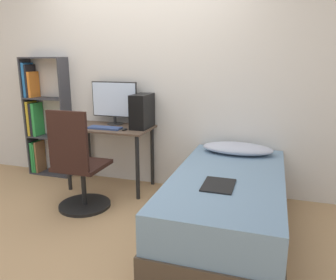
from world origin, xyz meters
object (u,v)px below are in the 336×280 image
object	(u,v)px
bed	(227,205)
pc_tower	(142,111)
keyboard	(105,128)
monitor	(114,101)
office_chair	(79,172)
bookshelf	(41,118)

from	to	relation	value
bed	pc_tower	world-z (taller)	pc_tower
bed	keyboard	xyz separation A→B (m)	(-1.47, 0.55, 0.48)
monitor	keyboard	xyz separation A→B (m)	(0.01, -0.28, -0.27)
office_chair	bed	xyz separation A→B (m)	(1.49, -0.02, -0.13)
bed	monitor	distance (m)	1.86
bookshelf	keyboard	xyz separation A→B (m)	(1.09, -0.28, -0.00)
bookshelf	office_chair	size ratio (longest dim) A/B	1.46
bookshelf	monitor	xyz separation A→B (m)	(1.08, 0.00, 0.27)
bookshelf	keyboard	bearing A→B (deg)	-14.42
monitor	pc_tower	distance (m)	0.41
office_chair	monitor	xyz separation A→B (m)	(0.01, 0.82, 0.62)
bookshelf	bed	size ratio (longest dim) A/B	0.81
monitor	pc_tower	world-z (taller)	monitor
bed	keyboard	bearing A→B (deg)	159.40
office_chair	bed	size ratio (longest dim) A/B	0.55
keyboard	bed	bearing A→B (deg)	-20.60
bookshelf	keyboard	distance (m)	1.13
pc_tower	monitor	bearing A→B (deg)	166.92
monitor	keyboard	distance (m)	0.39
office_chair	keyboard	distance (m)	0.64
bookshelf	bed	world-z (taller)	bookshelf
office_chair	pc_tower	xyz separation A→B (m)	(0.40, 0.72, 0.53)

